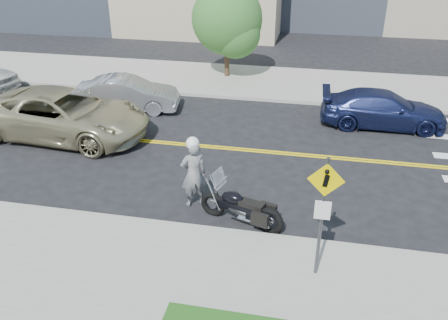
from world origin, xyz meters
TOP-DOWN VIEW (x-y plane):
  - ground_plane at (0.00, 0.00)m, footprint 120.00×120.00m
  - sidewalk_near at (0.00, -7.50)m, footprint 60.00×5.00m
  - sidewalk_far at (0.00, 7.50)m, footprint 60.00×5.00m
  - pedestrian_sign at (4.20, -6.31)m, footprint 0.78×0.08m
  - motorcyclist at (0.65, -3.83)m, footprint 0.89×0.77m
  - motorcycle at (2.14, -4.48)m, footprint 2.51×1.41m
  - suv at (-5.31, -0.19)m, footprint 6.64×3.43m
  - parked_car_silver at (-4.04, 2.84)m, footprint 4.54×2.19m
  - parked_car_blue at (6.51, 3.26)m, footprint 4.88×2.08m
  - tree_far_a at (-0.70, 7.98)m, footprint 3.45×3.45m

SIDE VIEW (x-z plane):
  - ground_plane at x=0.00m, z-range 0.00..0.00m
  - sidewalk_near at x=0.00m, z-range 0.00..0.15m
  - sidewalk_far at x=0.00m, z-range 0.00..0.15m
  - parked_car_blue at x=6.51m, z-range 0.00..1.40m
  - parked_car_silver at x=-4.04m, z-range 0.00..1.44m
  - motorcycle at x=2.14m, z-range 0.00..1.46m
  - suv at x=-5.31m, z-range 0.00..1.79m
  - motorcyclist at x=0.65m, z-range 0.00..2.17m
  - pedestrian_sign at x=4.20m, z-range 0.46..3.46m
  - tree_far_a at x=-0.70m, z-range 0.63..5.34m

